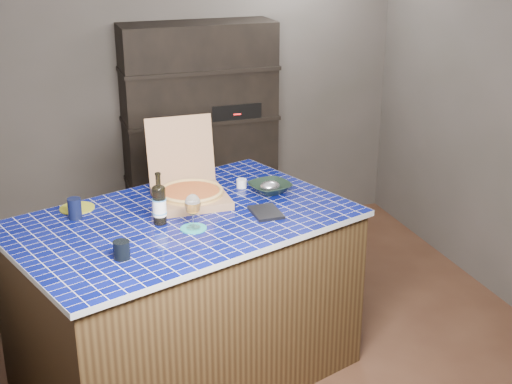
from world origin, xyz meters
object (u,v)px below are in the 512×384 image
object	(u,v)px
dvd_case	(266,212)
bowl	(270,188)
kitchen_island	(185,298)
wine_glass	(193,205)
pizza_box	(190,190)
mead_bottle	(159,204)

from	to	relation	value
dvd_case	bowl	xyz separation A→B (m)	(0.13, 0.31, 0.02)
kitchen_island	wine_glass	distance (m)	0.66
kitchen_island	pizza_box	size ratio (longest dim) A/B	4.27
wine_glass	dvd_case	xyz separation A→B (m)	(0.43, 0.07, -0.13)
pizza_box	dvd_case	bearing A→B (deg)	-43.37
wine_glass	kitchen_island	bearing A→B (deg)	98.70
kitchen_island	wine_glass	xyz separation A→B (m)	(0.03, -0.17, 0.64)
dvd_case	bowl	distance (m)	0.33
bowl	wine_glass	bearing A→B (deg)	-146.26
kitchen_island	mead_bottle	size ratio (longest dim) A/B	7.30
wine_glass	pizza_box	bearing A→B (deg)	78.66
kitchen_island	bowl	world-z (taller)	bowl
mead_bottle	bowl	distance (m)	0.76
mead_bottle	dvd_case	world-z (taller)	mead_bottle
kitchen_island	bowl	size ratio (longest dim) A/B	8.76
mead_bottle	bowl	world-z (taller)	mead_bottle
wine_glass	dvd_case	bearing A→B (deg)	9.58
wine_glass	bowl	bearing A→B (deg)	33.74
kitchen_island	pizza_box	world-z (taller)	pizza_box
wine_glass	bowl	xyz separation A→B (m)	(0.57, 0.38, -0.11)
kitchen_island	pizza_box	bearing A→B (deg)	46.37
dvd_case	mead_bottle	bearing A→B (deg)	174.68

